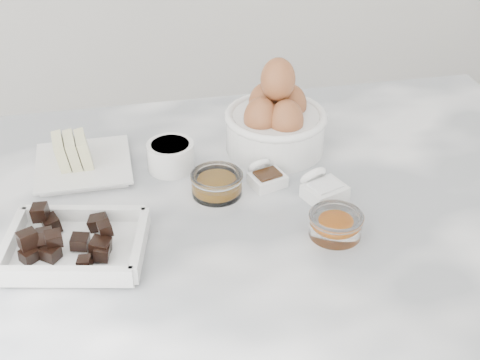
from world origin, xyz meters
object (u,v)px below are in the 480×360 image
at_px(honey_bowl, 217,183).
at_px(sugar_ramekin, 171,155).
at_px(egg_bowl, 276,121).
at_px(salt_spoon, 322,188).
at_px(zest_bowl, 336,223).
at_px(chocolate_dish, 75,243).
at_px(vanilla_spoon, 265,176).
at_px(butter_plate, 81,159).

bearing_deg(honey_bowl, sugar_ramekin, 125.18).
xyz_separation_m(egg_bowl, salt_spoon, (0.04, -0.16, -0.04)).
relative_size(zest_bowl, salt_spoon, 0.91).
distance_m(chocolate_dish, egg_bowl, 0.42).
xyz_separation_m(zest_bowl, salt_spoon, (0.01, 0.10, -0.00)).
relative_size(chocolate_dish, egg_bowl, 1.23).
xyz_separation_m(vanilla_spoon, salt_spoon, (0.08, -0.05, 0.00)).
xyz_separation_m(chocolate_dish, egg_bowl, (0.35, 0.23, 0.03)).
bearing_deg(chocolate_dish, sugar_ramekin, 52.09).
bearing_deg(vanilla_spoon, sugar_ramekin, 152.43).
bearing_deg(butter_plate, honey_bowl, -28.45).
height_order(sugar_ramekin, salt_spoon, same).
height_order(butter_plate, salt_spoon, butter_plate).
xyz_separation_m(butter_plate, vanilla_spoon, (0.29, -0.10, -0.01)).
xyz_separation_m(chocolate_dish, sugar_ramekin, (0.16, 0.20, 0.00)).
xyz_separation_m(egg_bowl, honey_bowl, (-0.13, -0.12, -0.04)).
xyz_separation_m(butter_plate, sugar_ramekin, (0.15, -0.03, 0.00)).
relative_size(butter_plate, sugar_ramekin, 2.00).
relative_size(chocolate_dish, vanilla_spoon, 2.88).
bearing_deg(egg_bowl, sugar_ramekin, -171.43).
relative_size(sugar_ramekin, zest_bowl, 0.97).
bearing_deg(zest_bowl, vanilla_spoon, 114.57).
relative_size(sugar_ramekin, salt_spoon, 0.88).
xyz_separation_m(chocolate_dish, honey_bowl, (0.22, 0.11, -0.00)).
height_order(zest_bowl, salt_spoon, salt_spoon).
distance_m(chocolate_dish, zest_bowl, 0.37).
bearing_deg(honey_bowl, salt_spoon, -14.01).
distance_m(chocolate_dish, salt_spoon, 0.39).
bearing_deg(sugar_ramekin, egg_bowl, 8.57).
bearing_deg(chocolate_dish, honey_bowl, 27.06).
relative_size(butter_plate, salt_spoon, 1.77).
relative_size(chocolate_dish, salt_spoon, 2.44).
bearing_deg(honey_bowl, zest_bowl, -42.34).
bearing_deg(chocolate_dish, egg_bowl, 33.69).
bearing_deg(zest_bowl, butter_plate, 145.14).
height_order(egg_bowl, honey_bowl, egg_bowl).
bearing_deg(chocolate_dish, butter_plate, 87.82).
distance_m(butter_plate, honey_bowl, 0.24).
relative_size(butter_plate, honey_bowl, 1.87).
relative_size(zest_bowl, vanilla_spoon, 1.07).
relative_size(egg_bowl, salt_spoon, 1.99).
xyz_separation_m(chocolate_dish, zest_bowl, (0.37, -0.03, -0.00)).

